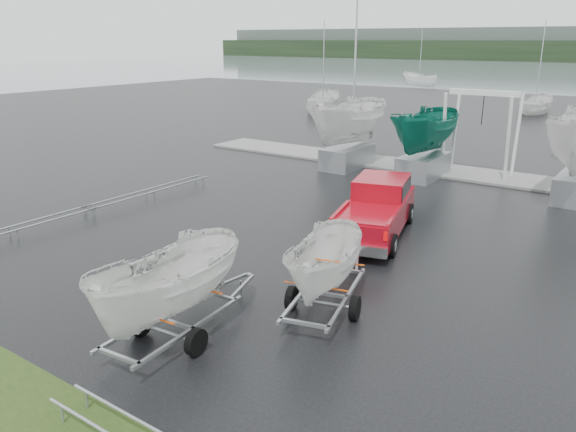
{
  "coord_description": "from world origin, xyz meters",
  "views": [
    {
      "loc": [
        8.77,
        -14.26,
        6.41
      ],
      "look_at": [
        -0.69,
        -0.76,
        1.2
      ],
      "focal_mm": 35.0,
      "sensor_mm": 36.0,
      "label": 1
    }
  ],
  "objects_px": {
    "trailer_parked": "(166,227)",
    "boat_hoist": "(482,121)",
    "trailer_hitched": "(327,219)",
    "pickup_truck": "(377,206)"
  },
  "relations": [
    {
      "from": "boat_hoist",
      "to": "trailer_hitched",
      "type": "bearing_deg",
      "value": -85.17
    },
    {
      "from": "pickup_truck",
      "to": "trailer_parked",
      "type": "height_order",
      "value": "trailer_parked"
    },
    {
      "from": "pickup_truck",
      "to": "trailer_parked",
      "type": "relative_size",
      "value": 1.17
    },
    {
      "from": "trailer_parked",
      "to": "boat_hoist",
      "type": "xyz_separation_m",
      "value": [
        0.59,
        19.66,
        -0.0
      ]
    },
    {
      "from": "trailer_hitched",
      "to": "boat_hoist",
      "type": "relative_size",
      "value": 1.06
    },
    {
      "from": "trailer_hitched",
      "to": "pickup_truck",
      "type": "bearing_deg",
      "value": 90.0
    },
    {
      "from": "trailer_hitched",
      "to": "trailer_parked",
      "type": "bearing_deg",
      "value": -136.88
    },
    {
      "from": "trailer_parked",
      "to": "boat_hoist",
      "type": "bearing_deg",
      "value": 83.38
    },
    {
      "from": "trailer_parked",
      "to": "boat_hoist",
      "type": "distance_m",
      "value": 19.67
    },
    {
      "from": "boat_hoist",
      "to": "pickup_truck",
      "type": "bearing_deg",
      "value": -91.12
    }
  ]
}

